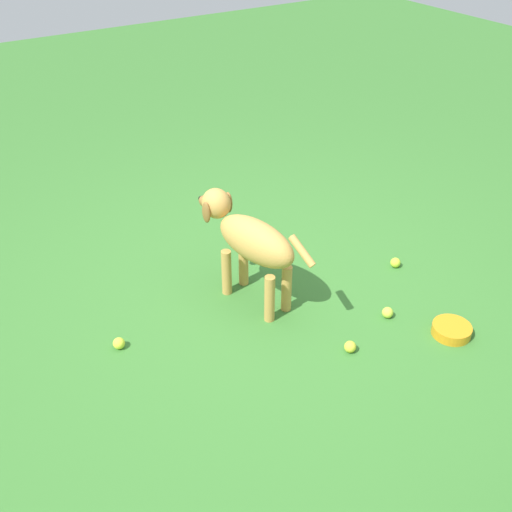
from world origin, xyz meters
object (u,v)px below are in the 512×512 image
(tennis_ball_1, at_px, (350,347))
(water_bowl, at_px, (452,330))
(tennis_ball_0, at_px, (119,343))
(tennis_ball_2, at_px, (395,263))
(dog, at_px, (249,239))
(tennis_ball_3, at_px, (388,313))

(tennis_ball_1, xyz_separation_m, water_bowl, (-0.20, -0.58, -0.00))
(tennis_ball_0, distance_m, tennis_ball_2, 1.84)
(dog, height_order, tennis_ball_0, dog)
(tennis_ball_0, height_order, tennis_ball_2, same)
(dog, bearing_deg, tennis_ball_2, -115.66)
(tennis_ball_1, distance_m, tennis_ball_3, 0.39)
(tennis_ball_1, bearing_deg, tennis_ball_3, -73.38)
(dog, bearing_deg, tennis_ball_0, 78.73)
(dog, xyz_separation_m, tennis_ball_3, (-0.60, -0.58, -0.39))
(tennis_ball_0, relative_size, tennis_ball_2, 1.00)
(tennis_ball_3, bearing_deg, tennis_ball_0, 67.56)
(tennis_ball_2, height_order, water_bowl, tennis_ball_2)
(tennis_ball_3, height_order, water_bowl, tennis_ball_3)
(tennis_ball_0, bearing_deg, water_bowl, -118.87)
(dog, bearing_deg, water_bowl, -151.36)
(tennis_ball_0, distance_m, tennis_ball_1, 1.27)
(dog, distance_m, water_bowl, 1.26)
(tennis_ball_0, xyz_separation_m, water_bowl, (-0.90, -1.63, -0.00))
(tennis_ball_3, bearing_deg, tennis_ball_2, -47.95)
(tennis_ball_3, bearing_deg, dog, 43.88)
(water_bowl, bearing_deg, tennis_ball_1, 71.19)
(tennis_ball_2, bearing_deg, dog, 76.27)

